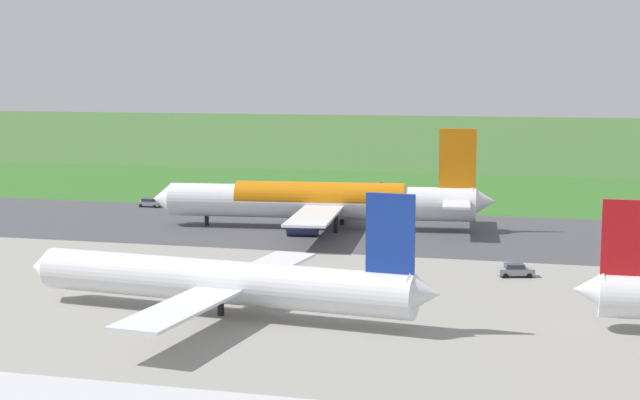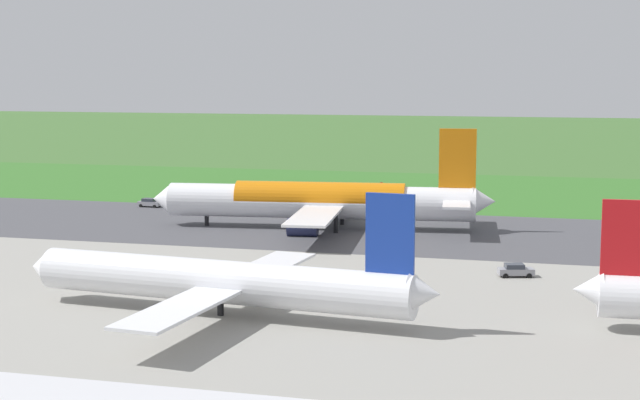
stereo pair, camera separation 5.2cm
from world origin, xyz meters
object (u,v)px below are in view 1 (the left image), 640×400
Objects in this scene: service_car_ops at (516,270)px; traffic_cone_orange at (349,190)px; airliner_main at (322,201)px; service_car_followme at (150,203)px; no_stopping_sign at (381,188)px; airliner_parked_mid at (223,281)px.

service_car_ops reaches higher than traffic_cone_orange.
airliner_main is 98.43× the size of traffic_cone_orange.
service_car_followme is 80.87m from service_car_ops.
service_car_ops is (-31.31, 28.99, -3.51)m from airliner_main.
no_stopping_sign is at bearing 145.06° from traffic_cone_orange.
traffic_cone_orange is (6.78, -47.86, -4.08)m from airliner_main.
airliner_main is 12.54× the size of service_car_followme.
service_car_ops is at bearing 137.20° from airliner_main.
no_stopping_sign reaches higher than traffic_cone_orange.
airliner_main is 48.51m from traffic_cone_orange.
service_car_followme is 7.85× the size of traffic_cone_orange.
traffic_cone_orange is at bearing -84.00° from airliner_parked_mid.
traffic_cone_orange is at bearing -81.93° from airliner_main.
airliner_main reaches higher than service_car_ops.
service_car_ops is at bearing 116.37° from traffic_cone_orange.
airliner_main is 42.81m from service_car_ops.
service_car_followme and service_car_ops have the same top height.
airliner_parked_mid reaches higher than no_stopping_sign.
airliner_parked_mid reaches higher than service_car_followme.
airliner_main is at bearing 157.13° from service_car_followme.
airliner_main is 42.46m from no_stopping_sign.
airliner_parked_mid reaches higher than service_car_ops.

